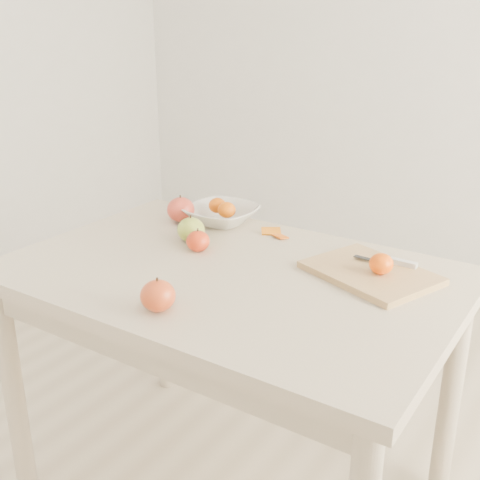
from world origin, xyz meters
The scene contains 13 objects.
table centered at (0.00, 0.00, 0.65)m, with size 1.20×0.80×0.75m.
cutting_board centered at (0.33, 0.17, 0.76)m, with size 0.32×0.23×0.02m, color tan.
board_tangerine centered at (0.36, 0.16, 0.80)m, with size 0.06×0.06×0.05m, color #E75D08.
fruit_bowl centered at (-0.24, 0.31, 0.78)m, with size 0.23×0.23×0.06m, color silver.
bowl_tangerine_near centered at (-0.27, 0.32, 0.80)m, with size 0.06×0.06×0.05m, color #CE6007.
bowl_tangerine_far centered at (-0.21, 0.29, 0.80)m, with size 0.06×0.06×0.05m, color #E15307.
orange_peel_a centered at (-0.06, 0.31, 0.75)m, with size 0.06×0.04×0.00m, color orange.
orange_peel_b centered at (-0.01, 0.29, 0.75)m, with size 0.04×0.04×0.00m, color #C7530E.
paring_knife centered at (0.38, 0.24, 0.78)m, with size 0.17×0.05×0.01m.
apple_green centered at (-0.22, 0.12, 0.79)m, with size 0.08×0.08×0.07m, color olive.
apple_red_b centered at (-0.15, 0.06, 0.78)m, with size 0.07×0.07×0.06m, color #A61501.
apple_red_c centered at (-0.01, -0.29, 0.79)m, with size 0.08×0.08×0.07m, color #A5190B.
apple_red_a centered at (-0.36, 0.25, 0.79)m, with size 0.09×0.09×0.08m, color #A61C22.
Camera 1 is at (0.84, -1.22, 1.39)m, focal length 45.00 mm.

